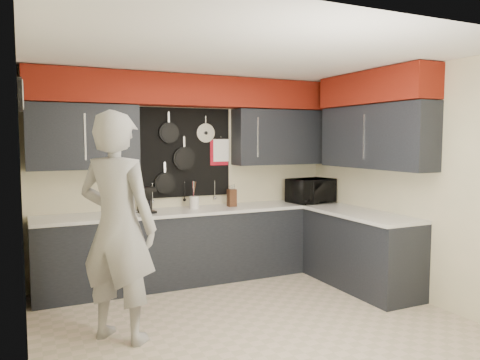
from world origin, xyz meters
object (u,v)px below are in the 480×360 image
knife_block (232,198)px  microwave (311,191)px  utensil_crock (194,202)px  coffee_maker (146,199)px  person (118,227)px

knife_block → microwave: bearing=-6.0°
microwave → utensil_crock: size_ratio=3.76×
microwave → utensil_crock: bearing=166.6°
utensil_crock → coffee_maker: bearing=-175.0°
knife_block → coffee_maker: 1.15m
utensil_crock → person: bearing=-130.9°
microwave → utensil_crock: (-1.66, 0.13, -0.09)m
microwave → person: (-2.88, -1.28, -0.06)m
knife_block → person: 2.23m
microwave → coffee_maker: microwave is taller
person → microwave: bearing=-111.6°
utensil_crock → person: 1.86m
coffee_maker → utensil_crock: bearing=-9.2°
utensil_crock → person: (-1.22, -1.41, 0.02)m
microwave → coffee_maker: size_ratio=1.92×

